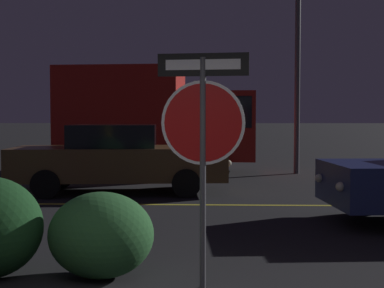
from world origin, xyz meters
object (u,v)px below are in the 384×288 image
(stop_sign, at_px, (203,123))
(hedge_bush_2, at_px, (101,235))
(passing_car_2, at_px, (119,159))
(delivery_truck, at_px, (157,117))
(street_lamp, at_px, (298,14))

(stop_sign, distance_m, hedge_bush_2, 1.61)
(hedge_bush_2, bearing_deg, stop_sign, -16.12)
(hedge_bush_2, relative_size, passing_car_2, 0.23)
(stop_sign, height_order, passing_car_2, stop_sign)
(hedge_bush_2, xyz_separation_m, delivery_truck, (-0.49, 10.70, 1.21))
(stop_sign, xyz_separation_m, street_lamp, (2.62, 10.63, 3.05))
(stop_sign, relative_size, passing_car_2, 0.47)
(passing_car_2, bearing_deg, stop_sign, 11.92)
(passing_car_2, relative_size, delivery_truck, 0.81)
(stop_sign, xyz_separation_m, passing_car_2, (-1.96, 6.54, -0.87))
(passing_car_2, xyz_separation_m, delivery_truck, (0.41, 4.47, 0.91))
(stop_sign, relative_size, street_lamp, 0.33)
(hedge_bush_2, distance_m, passing_car_2, 6.30)
(delivery_truck, bearing_deg, passing_car_2, -1.31)
(hedge_bush_2, distance_m, delivery_truck, 10.78)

